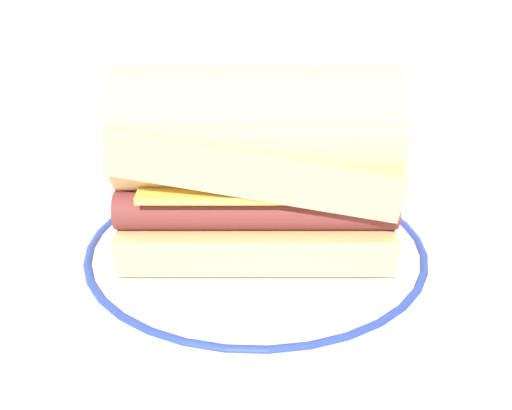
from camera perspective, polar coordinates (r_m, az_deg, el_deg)
ground_plane at (r=0.44m, az=3.21°, el=-6.51°), size 1.50×1.50×0.00m
plate at (r=0.45m, az=0.00°, el=-4.26°), size 0.28×0.28×0.01m
sausage_sandwich at (r=0.42m, az=0.00°, el=4.28°), size 0.20×0.11×0.13m
butter_knife at (r=0.66m, az=-6.50°, el=5.06°), size 0.14×0.03×0.01m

